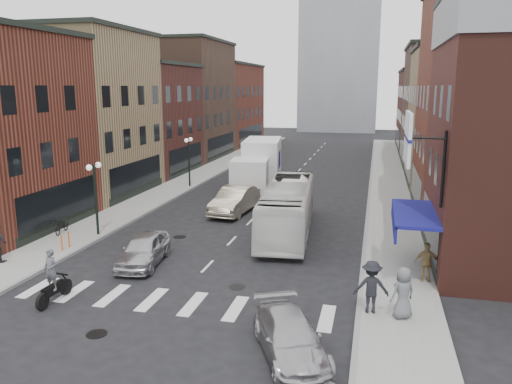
% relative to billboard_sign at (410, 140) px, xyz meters
% --- Properties ---
extents(ground, '(160.00, 160.00, 0.00)m').
position_rel_billboard_sign_xyz_m(ground, '(-8.59, -0.50, -6.13)').
color(ground, black).
rests_on(ground, ground).
extents(sidewalk_left, '(3.00, 74.00, 0.15)m').
position_rel_billboard_sign_xyz_m(sidewalk_left, '(-17.09, 21.50, -6.06)').
color(sidewalk_left, gray).
rests_on(sidewalk_left, ground).
extents(sidewalk_right, '(3.00, 74.00, 0.15)m').
position_rel_billboard_sign_xyz_m(sidewalk_right, '(-0.09, 21.50, -6.06)').
color(sidewalk_right, gray).
rests_on(sidewalk_right, ground).
extents(curb_left, '(0.20, 74.00, 0.16)m').
position_rel_billboard_sign_xyz_m(curb_left, '(-15.59, 21.50, -6.13)').
color(curb_left, gray).
rests_on(curb_left, ground).
extents(curb_right, '(0.20, 74.00, 0.16)m').
position_rel_billboard_sign_xyz_m(curb_right, '(-1.59, 21.50, -6.13)').
color(curb_right, gray).
rests_on(curb_right, ground).
extents(crosswalk_stripes, '(12.00, 2.20, 0.01)m').
position_rel_billboard_sign_xyz_m(crosswalk_stripes, '(-8.59, -3.50, -6.13)').
color(crosswalk_stripes, silver).
rests_on(crosswalk_stripes, ground).
extents(bldg_left_mid_a, '(10.30, 10.20, 12.30)m').
position_rel_billboard_sign_xyz_m(bldg_left_mid_a, '(-23.58, 13.50, 0.02)').
color(bldg_left_mid_a, '#A08658').
rests_on(bldg_left_mid_a, ground).
extents(bldg_left_mid_b, '(10.30, 10.20, 10.30)m').
position_rel_billboard_sign_xyz_m(bldg_left_mid_b, '(-23.58, 23.50, -0.98)').
color(bldg_left_mid_b, '#4A221A').
rests_on(bldg_left_mid_b, ground).
extents(bldg_left_far_a, '(10.30, 12.20, 13.30)m').
position_rel_billboard_sign_xyz_m(bldg_left_far_a, '(-23.58, 34.50, 0.52)').
color(bldg_left_far_a, '#493224').
rests_on(bldg_left_far_a, ground).
extents(bldg_left_far_b, '(10.30, 16.20, 11.30)m').
position_rel_billboard_sign_xyz_m(bldg_left_far_b, '(-23.58, 48.50, -0.48)').
color(bldg_left_far_b, maroon).
rests_on(bldg_left_far_b, ground).
extents(bldg_right_mid_a, '(10.30, 10.20, 14.30)m').
position_rel_billboard_sign_xyz_m(bldg_right_mid_a, '(6.41, 13.50, 1.02)').
color(bldg_right_mid_a, maroon).
rests_on(bldg_right_mid_a, ground).
extents(bldg_right_mid_b, '(10.30, 10.20, 11.30)m').
position_rel_billboard_sign_xyz_m(bldg_right_mid_b, '(6.41, 23.50, -0.48)').
color(bldg_right_mid_b, '#A08658').
rests_on(bldg_right_mid_b, ground).
extents(bldg_right_far_a, '(10.30, 12.20, 12.30)m').
position_rel_billboard_sign_xyz_m(bldg_right_far_a, '(6.41, 34.50, 0.02)').
color(bldg_right_far_a, '#493224').
rests_on(bldg_right_far_a, ground).
extents(bldg_right_far_b, '(10.30, 16.20, 10.30)m').
position_rel_billboard_sign_xyz_m(bldg_right_far_b, '(6.41, 48.50, -0.98)').
color(bldg_right_far_b, '#4A221A').
rests_on(bldg_right_far_b, ground).
extents(awning_blue, '(1.80, 5.00, 0.78)m').
position_rel_billboard_sign_xyz_m(awning_blue, '(0.34, 2.00, -3.50)').
color(awning_blue, navy).
rests_on(awning_blue, ground).
extents(billboard_sign, '(1.52, 3.00, 3.70)m').
position_rel_billboard_sign_xyz_m(billboard_sign, '(0.00, 0.00, 0.00)').
color(billboard_sign, black).
rests_on(billboard_sign, ground).
extents(streetlamp_near, '(0.32, 1.22, 4.11)m').
position_rel_billboard_sign_xyz_m(streetlamp_near, '(-15.99, 3.50, -3.22)').
color(streetlamp_near, black).
rests_on(streetlamp_near, ground).
extents(streetlamp_far, '(0.32, 1.22, 4.11)m').
position_rel_billboard_sign_xyz_m(streetlamp_far, '(-15.99, 17.50, -3.22)').
color(streetlamp_far, black).
rests_on(streetlamp_far, ground).
extents(bike_rack, '(0.08, 0.68, 0.80)m').
position_rel_billboard_sign_xyz_m(bike_rack, '(-16.19, 0.80, -5.58)').
color(bike_rack, '#D8590C').
rests_on(bike_rack, sidewalk_left).
extents(box_truck, '(3.53, 9.35, 3.94)m').
position_rel_billboard_sign_xyz_m(box_truck, '(-10.29, 18.12, -4.19)').
color(box_truck, silver).
rests_on(box_truck, ground).
extents(motorcycle_rider, '(0.61, 2.11, 2.15)m').
position_rel_billboard_sign_xyz_m(motorcycle_rider, '(-13.02, -4.63, -5.13)').
color(motorcycle_rider, black).
rests_on(motorcycle_rider, ground).
extents(transit_bus, '(3.34, 10.63, 2.91)m').
position_rel_billboard_sign_xyz_m(transit_bus, '(-5.94, 6.70, -4.68)').
color(transit_bus, silver).
rests_on(transit_bus, ground).
extents(sedan_left_near, '(2.25, 4.42, 1.44)m').
position_rel_billboard_sign_xyz_m(sedan_left_near, '(-11.56, 0.09, -5.41)').
color(sedan_left_near, '#BABBC0').
rests_on(sedan_left_near, ground).
extents(sedan_left_far, '(2.32, 5.35, 1.71)m').
position_rel_billboard_sign_xyz_m(sedan_left_far, '(-10.09, 10.37, -5.28)').
color(sedan_left_far, beige).
rests_on(sedan_left_far, ground).
extents(curb_car, '(3.39, 4.64, 1.25)m').
position_rel_billboard_sign_xyz_m(curb_car, '(-3.54, -6.32, -5.51)').
color(curb_car, '#B1B0B5').
rests_on(curb_car, ground).
extents(parked_bicycle, '(0.86, 1.67, 0.84)m').
position_rel_billboard_sign_xyz_m(parked_bicycle, '(-18.04, 3.22, -5.56)').
color(parked_bicycle, black).
rests_on(parked_bicycle, sidewalk_left).
extents(ped_right_a, '(1.30, 0.73, 1.94)m').
position_rel_billboard_sign_xyz_m(ped_right_a, '(-1.19, -2.92, -5.01)').
color(ped_right_a, black).
rests_on(ped_right_a, sidewalk_right).
extents(ped_right_b, '(1.01, 0.55, 1.67)m').
position_rel_billboard_sign_xyz_m(ped_right_b, '(1.01, 0.60, -5.15)').
color(ped_right_b, olive).
rests_on(ped_right_b, sidewalk_right).
extents(ped_right_c, '(1.08, 1.00, 1.86)m').
position_rel_billboard_sign_xyz_m(ped_right_c, '(-0.10, -3.11, -5.05)').
color(ped_right_c, slate).
rests_on(ped_right_c, sidewalk_right).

